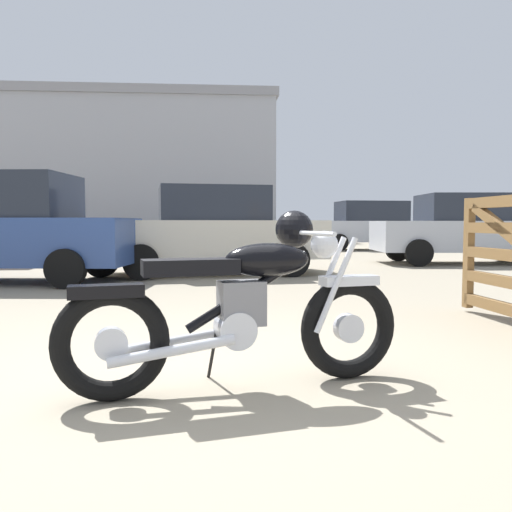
{
  "coord_description": "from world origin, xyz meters",
  "views": [
    {
      "loc": [
        -0.12,
        -3.34,
        0.98
      ],
      "look_at": [
        0.51,
        0.8,
        0.71
      ],
      "focal_mm": 36.53,
      "sensor_mm": 36.0,
      "label": 1
    }
  ],
  "objects_px": {
    "blue_hatchback_right": "(464,229)",
    "red_hatchback_near": "(367,225)",
    "dark_sedan_left": "(7,227)",
    "pale_sedan_back": "(213,231)",
    "vintage_motorcycle": "(246,305)"
  },
  "relations": [
    {
      "from": "blue_hatchback_right",
      "to": "red_hatchback_near",
      "type": "xyz_separation_m",
      "value": [
        0.09,
        6.75,
        0.08
      ]
    },
    {
      "from": "dark_sedan_left",
      "to": "pale_sedan_back",
      "type": "distance_m",
      "value": 3.57
    },
    {
      "from": "red_hatchback_near",
      "to": "pale_sedan_back",
      "type": "bearing_deg",
      "value": 53.88
    },
    {
      "from": "dark_sedan_left",
      "to": "red_hatchback_near",
      "type": "xyz_separation_m",
      "value": [
        9.7,
        9.31,
        0.0
      ]
    },
    {
      "from": "dark_sedan_left",
      "to": "red_hatchback_near",
      "type": "relative_size",
      "value": 1.05
    },
    {
      "from": "red_hatchback_near",
      "to": "dark_sedan_left",
      "type": "bearing_deg",
      "value": 44.43
    },
    {
      "from": "vintage_motorcycle",
      "to": "red_hatchback_near",
      "type": "xyz_separation_m",
      "value": [
        6.54,
        15.38,
        0.43
      ]
    },
    {
      "from": "blue_hatchback_right",
      "to": "pale_sedan_back",
      "type": "distance_m",
      "value": 6.38
    },
    {
      "from": "vintage_motorcycle",
      "to": "blue_hatchback_right",
      "type": "height_order",
      "value": "blue_hatchback_right"
    },
    {
      "from": "blue_hatchback_right",
      "to": "pale_sedan_back",
      "type": "xyz_separation_m",
      "value": [
        -6.17,
        -1.63,
        0.0
      ]
    },
    {
      "from": "blue_hatchback_right",
      "to": "dark_sedan_left",
      "type": "distance_m",
      "value": 9.95
    },
    {
      "from": "dark_sedan_left",
      "to": "pale_sedan_back",
      "type": "height_order",
      "value": "dark_sedan_left"
    },
    {
      "from": "vintage_motorcycle",
      "to": "pale_sedan_back",
      "type": "relative_size",
      "value": 0.48
    },
    {
      "from": "blue_hatchback_right",
      "to": "pale_sedan_back",
      "type": "bearing_deg",
      "value": 23.34
    },
    {
      "from": "pale_sedan_back",
      "to": "dark_sedan_left",
      "type": "bearing_deg",
      "value": 11.74
    }
  ]
}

